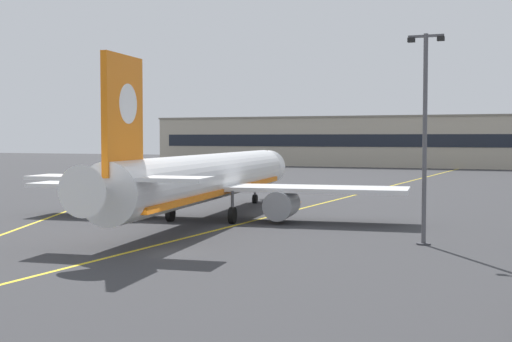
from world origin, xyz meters
TOP-DOWN VIEW (x-y plane):
  - ground_plane at (0.00, 0.00)m, footprint 400.00×400.00m
  - taxiway_centreline at (0.00, 30.00)m, footprint 11.88×179.65m
  - taxiway_lead_in_stripe at (-14.00, 2.00)m, footprint 21.22×56.33m
  - airliner_foreground at (-4.52, 15.48)m, footprint 32.34×41.49m
  - apron_lamp_post at (13.73, 8.71)m, footprint 2.24×0.90m
  - safety_cone_by_nose_gear at (-2.44, 32.79)m, footprint 0.44×0.44m
  - terminal_building at (0.40, 123.11)m, footprint 134.82×12.40m

SIDE VIEW (x-z plane):
  - ground_plane at x=0.00m, z-range 0.00..0.00m
  - taxiway_centreline at x=0.00m, z-range 0.00..0.01m
  - taxiway_lead_in_stripe at x=-14.00m, z-range 0.00..0.01m
  - safety_cone_by_nose_gear at x=-2.44m, z-range -0.02..0.53m
  - airliner_foreground at x=-4.52m, z-range -2.46..9.19m
  - terminal_building at x=0.40m, z-range 0.01..11.61m
  - apron_lamp_post at x=13.73m, z-range 0.31..13.51m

